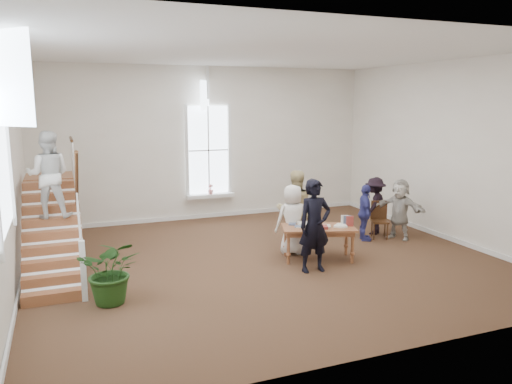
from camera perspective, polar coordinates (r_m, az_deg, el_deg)
name	(u,v)px	position (r m, az deg, el deg)	size (l,w,h in m)	color
ground	(265,260)	(11.22, 1.07, -7.78)	(10.00, 10.00, 0.00)	#43271A
room_shell	(210,205)	(15.13, -5.30, -1.47)	(10.49, 10.00, 10.00)	silver
staircase	(50,196)	(10.76, -22.43, -0.45)	(1.10, 4.10, 2.92)	brown
library_table	(318,230)	(11.17, 7.12, -4.38)	(1.77, 1.27, 0.81)	brown
police_officer	(315,226)	(10.33, 6.71, -3.85)	(0.71, 0.46, 1.94)	black
elderly_woman	(293,220)	(11.49, 4.20, -3.16)	(0.79, 0.52, 1.62)	silver
person_yellow	(295,209)	(12.03, 4.47, -1.94)	(0.91, 0.71, 1.87)	#CFBC81
woman_cluster_a	(365,213)	(12.89, 12.35, -2.32)	(0.84, 0.35, 1.43)	navy
woman_cluster_b	(375,206)	(13.58, 13.41, -1.54)	(0.98, 0.56, 1.52)	black
woman_cluster_c	(400,209)	(13.24, 16.08, -1.90)	(1.44, 0.46, 1.55)	#B6AFA3
floor_plant	(112,271)	(9.11, -16.14, -8.63)	(1.06, 0.92, 1.18)	#1B3D13
side_chair	(379,217)	(13.28, 13.93, -2.84)	(0.55, 0.55, 0.95)	#3E1F11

